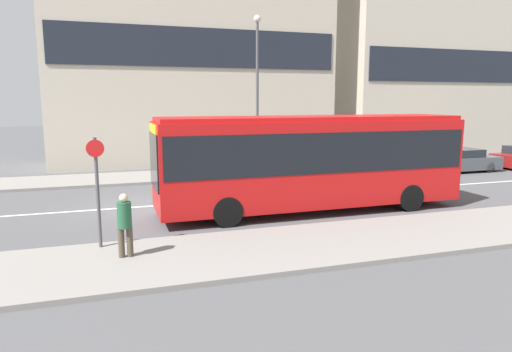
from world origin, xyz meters
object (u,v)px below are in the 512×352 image
city_bus (311,157)px  parked_car_0 (371,165)px  street_lamp (257,81)px  parked_car_1 (459,161)px  bus_stop_sign (97,184)px  pedestrian_near_stop (125,222)px

city_bus → parked_car_0: city_bus is taller
street_lamp → parked_car_1: bearing=-11.0°
parked_car_1 → bus_stop_sign: 20.42m
parked_car_1 → pedestrian_near_stop: 20.27m
pedestrian_near_stop → bus_stop_sign: bus_stop_sign is taller
city_bus → parked_car_0: 8.56m
parked_car_0 → bus_stop_sign: (-13.20, -8.26, 1.18)m
parked_car_0 → bus_stop_sign: size_ratio=1.61×
parked_car_1 → city_bus: bearing=-153.8°
parked_car_0 → pedestrian_near_stop: bearing=-143.7°
city_bus → pedestrian_near_stop: city_bus is taller
parked_car_1 → bus_stop_sign: bus_stop_sign is taller
pedestrian_near_stop → street_lamp: street_lamp is taller
city_bus → pedestrian_near_stop: 7.38m
bus_stop_sign → parked_car_0: bearing=32.0°
parked_car_1 → street_lamp: street_lamp is taller
parked_car_1 → pedestrian_near_stop: bearing=-153.2°
pedestrian_near_stop → bus_stop_sign: 1.39m
pedestrian_near_stop → street_lamp: 13.85m
city_bus → parked_car_1: bearing=24.0°
parked_car_0 → pedestrian_near_stop: pedestrian_near_stop is taller
parked_car_0 → pedestrian_near_stop: 15.63m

